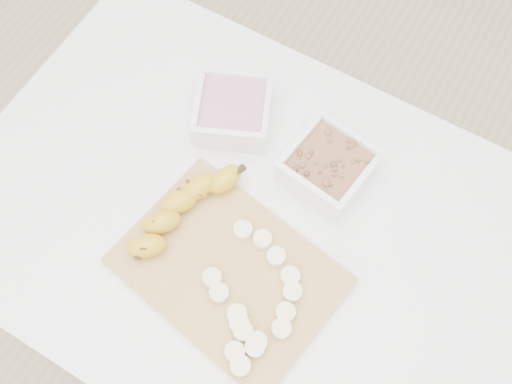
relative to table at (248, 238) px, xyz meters
The scene contains 7 objects.
ground 0.65m from the table, ahead, with size 3.50×3.50×0.00m, color #C6AD89.
table is the anchor object (origin of this frame).
bowl_yogurt 0.24m from the table, 127.76° to the left, with size 0.17×0.17×0.06m.
bowl_granola 0.21m from the table, 62.11° to the left, with size 0.15×0.15×0.06m.
cutting_board 0.14m from the table, 77.66° to the right, with size 0.34×0.24×0.01m, color tan.
banana 0.17m from the table, 151.85° to the right, with size 0.06×0.22×0.04m, color gold, non-canonical shape.
banana_slices 0.19m from the table, 54.96° to the right, with size 0.16×0.22×0.02m.
Camera 1 is at (0.18, -0.29, 1.66)m, focal length 40.00 mm.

